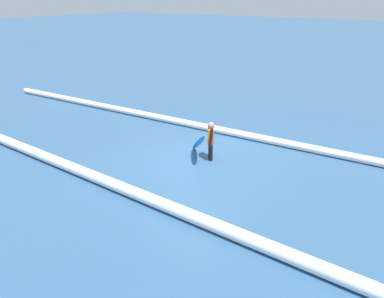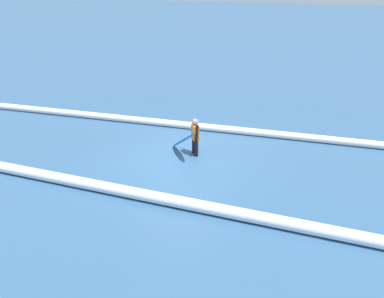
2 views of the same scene
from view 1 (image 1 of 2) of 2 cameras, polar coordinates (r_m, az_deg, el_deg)
name	(u,v)px [view 1 (image 1 of 2)]	position (r m, az deg, el deg)	size (l,w,h in m)	color
ground_plane	(193,159)	(12.79, 0.10, -1.54)	(165.11, 165.11, 0.00)	#31567C
surfer	(211,139)	(12.59, 2.80, 1.53)	(0.36, 0.51, 1.28)	black
surfboard	(198,143)	(12.63, 0.97, 0.93)	(1.45, 1.48, 1.17)	#268CE5
wave_crest_foreground	(207,127)	(15.46, 2.28, 3.23)	(0.27, 0.27, 23.57)	white
wave_crest_midground	(82,172)	(11.99, -15.99, -3.28)	(0.32, 0.32, 18.46)	white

